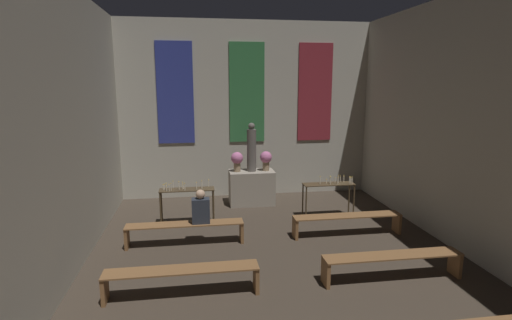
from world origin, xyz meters
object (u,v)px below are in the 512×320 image
at_px(altar, 252,187).
at_px(candle_rack_left, 187,195).
at_px(statue, 252,149).
at_px(flower_vase_left, 237,160).
at_px(pew_third_left, 182,276).
at_px(pew_back_right, 347,220).
at_px(pew_third_right, 392,261).
at_px(candle_rack_right, 329,189).
at_px(flower_vase_right, 266,159).
at_px(pew_back_left, 185,229).
at_px(person_seated, 201,209).

xyz_separation_m(altar, candle_rack_left, (-1.72, -1.38, 0.26)).
distance_m(statue, candle_rack_left, 2.35).
distance_m(flower_vase_left, pew_third_left, 4.90).
bearing_deg(pew_back_right, pew_third_right, -90.00).
distance_m(altar, pew_back_right, 3.12).
height_order(statue, candle_rack_right, statue).
xyz_separation_m(flower_vase_left, candle_rack_left, (-1.33, -1.38, -0.52)).
bearing_deg(statue, flower_vase_right, 0.00).
relative_size(flower_vase_right, pew_third_right, 0.22).
bearing_deg(altar, pew_third_left, -110.59).
xyz_separation_m(altar, pew_back_left, (-1.74, -2.59, -0.12)).
xyz_separation_m(statue, pew_back_left, (-1.74, -2.59, -1.19)).
distance_m(statue, flower_vase_left, 0.49).
bearing_deg(candle_rack_right, altar, 141.38).
bearing_deg(pew_third_right, pew_back_right, 90.00).
bearing_deg(flower_vase_left, statue, 0.00).
distance_m(flower_vase_right, pew_third_left, 5.18).
bearing_deg(pew_back_right, flower_vase_left, 129.53).
bearing_deg(candle_rack_right, pew_third_right, -89.83).
xyz_separation_m(statue, flower_vase_right, (0.39, 0.00, -0.29)).
xyz_separation_m(candle_rack_left, person_seated, (0.31, -1.20, 0.03)).
bearing_deg(candle_rack_right, statue, 141.38).
xyz_separation_m(candle_rack_right, pew_third_right, (0.01, -3.25, -0.38)).
height_order(candle_rack_left, pew_back_left, candle_rack_left).
relative_size(statue, pew_third_left, 0.55).
relative_size(altar, pew_back_right, 0.51).
bearing_deg(person_seated, pew_third_right, -32.97).
bearing_deg(candle_rack_right, candle_rack_left, -179.99).
xyz_separation_m(candle_rack_left, candle_rack_right, (3.45, 0.00, -0.00)).
height_order(statue, flower_vase_right, statue).
bearing_deg(altar, flower_vase_right, 0.00).
xyz_separation_m(flower_vase_right, pew_back_left, (-2.13, -2.59, -0.90)).
bearing_deg(statue, candle_rack_right, -38.62).
xyz_separation_m(flower_vase_right, candle_rack_right, (1.34, -1.38, -0.52)).
bearing_deg(person_seated, flower_vase_left, 68.51).
relative_size(altar, flower_vase_left, 2.28).
bearing_deg(person_seated, altar, 61.36).
xyz_separation_m(flower_vase_left, pew_back_right, (2.13, -2.59, -0.90)).
xyz_separation_m(pew_third_left, person_seated, (0.33, 2.04, 0.41)).
relative_size(flower_vase_left, candle_rack_left, 0.42).
distance_m(candle_rack_right, pew_back_right, 1.26).
xyz_separation_m(statue, candle_rack_left, (-1.72, -1.38, -0.81)).
bearing_deg(person_seated, pew_back_right, -0.00).
height_order(altar, flower_vase_right, flower_vase_right).
xyz_separation_m(candle_rack_right, pew_third_left, (-3.47, -3.25, -0.38)).
xyz_separation_m(candle_rack_left, pew_back_right, (3.46, -1.20, -0.38)).
bearing_deg(statue, pew_third_right, -69.41).
relative_size(candle_rack_right, pew_back_right, 0.53).
xyz_separation_m(flower_vase_right, pew_third_left, (-2.13, -4.63, -0.90)).
bearing_deg(pew_back_left, statue, 56.07).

